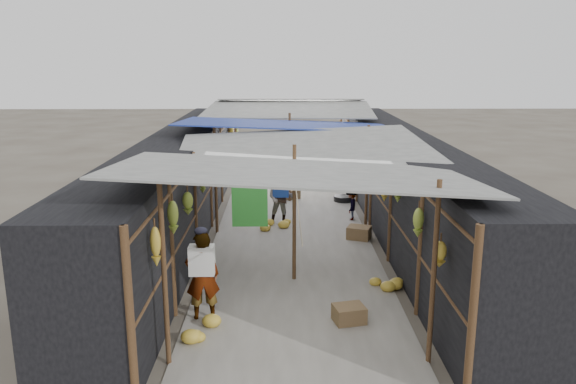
{
  "coord_description": "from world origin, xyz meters",
  "views": [
    {
      "loc": [
        -0.23,
        -7.02,
        4.12
      ],
      "look_at": [
        -0.09,
        4.97,
        1.25
      ],
      "focal_mm": 35.0,
      "sensor_mm": 36.0,
      "label": 1
    }
  ],
  "objects_px": {
    "black_basin": "(343,199)",
    "crate_near": "(349,314)",
    "shopper_blue": "(281,198)",
    "vendor_elderly": "(202,276)",
    "vendor_seated": "(351,205)"
  },
  "relations": [
    {
      "from": "black_basin",
      "to": "shopper_blue",
      "type": "relative_size",
      "value": 0.4
    },
    {
      "from": "crate_near",
      "to": "shopper_blue",
      "type": "bearing_deg",
      "value": 88.07
    },
    {
      "from": "crate_near",
      "to": "vendor_elderly",
      "type": "height_order",
      "value": "vendor_elderly"
    },
    {
      "from": "black_basin",
      "to": "vendor_seated",
      "type": "height_order",
      "value": "vendor_seated"
    },
    {
      "from": "vendor_seated",
      "to": "shopper_blue",
      "type": "bearing_deg",
      "value": -65.54
    },
    {
      "from": "black_basin",
      "to": "shopper_blue",
      "type": "distance_m",
      "value": 3.05
    },
    {
      "from": "black_basin",
      "to": "vendor_elderly",
      "type": "bearing_deg",
      "value": -112.14
    },
    {
      "from": "black_basin",
      "to": "vendor_elderly",
      "type": "relative_size",
      "value": 0.39
    },
    {
      "from": "vendor_elderly",
      "to": "shopper_blue",
      "type": "height_order",
      "value": "vendor_elderly"
    },
    {
      "from": "crate_near",
      "to": "vendor_seated",
      "type": "xyz_separation_m",
      "value": [
        0.74,
        5.81,
        0.27
      ]
    },
    {
      "from": "black_basin",
      "to": "vendor_elderly",
      "type": "xyz_separation_m",
      "value": [
        -3.09,
        -7.59,
        0.65
      ]
    },
    {
      "from": "crate_near",
      "to": "black_basin",
      "type": "height_order",
      "value": "crate_near"
    },
    {
      "from": "black_basin",
      "to": "crate_near",
      "type": "bearing_deg",
      "value": -95.51
    },
    {
      "from": "crate_near",
      "to": "vendor_seated",
      "type": "relative_size",
      "value": 0.59
    },
    {
      "from": "crate_near",
      "to": "shopper_blue",
      "type": "relative_size",
      "value": 0.34
    }
  ]
}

